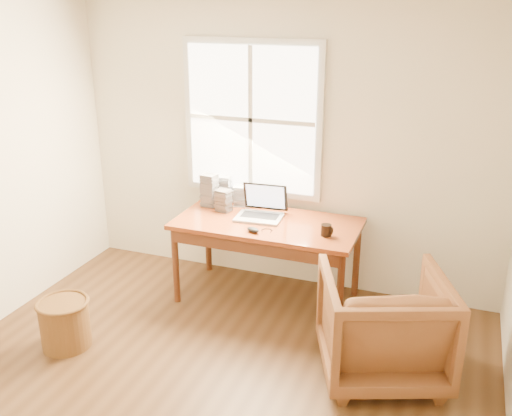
{
  "coord_description": "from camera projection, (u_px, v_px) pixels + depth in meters",
  "views": [
    {
      "loc": [
        1.52,
        -2.56,
        2.58
      ],
      "look_at": [
        -0.05,
        1.65,
        0.92
      ],
      "focal_mm": 40.0,
      "sensor_mm": 36.0,
      "label": 1
    }
  ],
  "objects": [
    {
      "name": "mouse",
      "position": [
        253.0,
        230.0,
        4.74
      ],
      "size": [
        0.14,
        0.12,
        0.04
      ],
      "primitive_type": "ellipsoid",
      "rotation": [
        0.0,
        0.0,
        -0.43
      ],
      "color": "black",
      "rests_on": "desk"
    },
    {
      "name": "desk",
      "position": [
        267.0,
        224.0,
        4.97
      ],
      "size": [
        1.6,
        0.8,
        0.04
      ],
      "primitive_type": "cube",
      "color": "brown",
      "rests_on": "room_shell"
    },
    {
      "name": "laptop",
      "position": [
        259.0,
        204.0,
        4.97
      ],
      "size": [
        0.4,
        0.42,
        0.28
      ],
      "primitive_type": null,
      "rotation": [
        0.0,
        0.0,
        0.08
      ],
      "color": "#A9ABB0",
      "rests_on": "desk"
    },
    {
      "name": "cd_stack_a",
      "position": [
        224.0,
        190.0,
        5.38
      ],
      "size": [
        0.14,
        0.13,
        0.26
      ],
      "primitive_type": "cube",
      "rotation": [
        0.0,
        0.0,
        0.1
      ],
      "color": "#AFB2BB",
      "rests_on": "desk"
    },
    {
      "name": "cd_stack_b",
      "position": [
        224.0,
        201.0,
        5.18
      ],
      "size": [
        0.14,
        0.13,
        0.2
      ],
      "primitive_type": "cube",
      "rotation": [
        0.0,
        0.0,
        -0.19
      ],
      "color": "#242529",
      "rests_on": "desk"
    },
    {
      "name": "coffee_mug",
      "position": [
        326.0,
        230.0,
        4.65
      ],
      "size": [
        0.1,
        0.1,
        0.1
      ],
      "primitive_type": "cylinder",
      "rotation": [
        0.0,
        0.0,
        0.15
      ],
      "color": "black",
      "rests_on": "desk"
    },
    {
      "name": "wicker_stool",
      "position": [
        65.0,
        324.0,
        4.45
      ],
      "size": [
        0.43,
        0.43,
        0.38
      ],
      "primitive_type": "cylinder",
      "rotation": [
        0.0,
        0.0,
        -0.14
      ],
      "color": "brown",
      "rests_on": "room_shell"
    },
    {
      "name": "cd_stack_d",
      "position": [
        242.0,
        196.0,
        5.33
      ],
      "size": [
        0.17,
        0.16,
        0.19
      ],
      "primitive_type": "cube",
      "rotation": [
        0.0,
        0.0,
        0.21
      ],
      "color": "silver",
      "rests_on": "desk"
    },
    {
      "name": "cd_stack_c",
      "position": [
        209.0,
        190.0,
        5.28
      ],
      "size": [
        0.15,
        0.13,
        0.31
      ],
      "primitive_type": "cube",
      "rotation": [
        0.0,
        0.0,
        -0.11
      ],
      "color": "gray",
      "rests_on": "desk"
    },
    {
      "name": "room_shell",
      "position": [
        172.0,
        227.0,
        3.34
      ],
      "size": [
        4.04,
        4.54,
        2.64
      ],
      "color": "#52341C",
      "rests_on": "ground"
    },
    {
      "name": "armchair",
      "position": [
        383.0,
        325.0,
        4.05
      ],
      "size": [
        1.11,
        1.12,
        0.79
      ],
      "primitive_type": "imported",
      "rotation": [
        0.0,
        0.0,
        3.51
      ],
      "color": "brown",
      "rests_on": "room_shell"
    }
  ]
}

